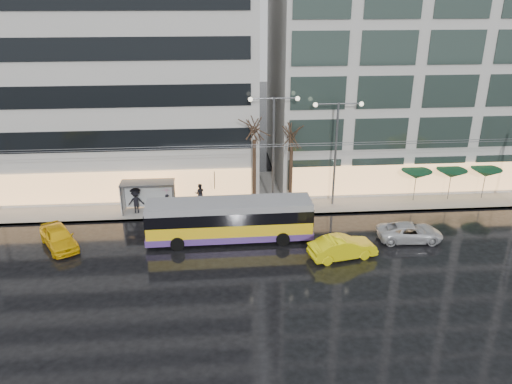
{
  "coord_description": "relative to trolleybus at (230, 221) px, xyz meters",
  "views": [
    {
      "loc": [
        -2.36,
        -26.61,
        16.83
      ],
      "look_at": [
        0.16,
        5.0,
        3.8
      ],
      "focal_mm": 35.0,
      "sensor_mm": 36.0,
      "label": 1
    }
  ],
  "objects": [
    {
      "name": "building_right",
      "position": [
        20.7,
        13.64,
        11.18
      ],
      "size": [
        32.0,
        14.0,
        25.0
      ],
      "primitive_type": "cube",
      "color": "#B4B2AC",
      "rests_on": "sidewalk"
    },
    {
      "name": "bus_shelter",
      "position": [
        -6.68,
        5.33,
        0.49
      ],
      "size": [
        4.2,
        1.6,
        2.51
      ],
      "color": "#595B60",
      "rests_on": "sidewalk"
    },
    {
      "name": "ground",
      "position": [
        1.7,
        -5.36,
        -1.47
      ],
      "size": [
        140.0,
        140.0,
        0.0
      ],
      "primitive_type": "plane",
      "color": "black",
      "rests_on": "ground"
    },
    {
      "name": "sedan_silver",
      "position": [
        12.84,
        -1.1,
        -0.83
      ],
      "size": [
        4.71,
        2.36,
        1.28
      ],
      "primitive_type": "imported",
      "rotation": [
        0.0,
        0.0,
        1.52
      ],
      "color": "silver",
      "rests_on": "ground"
    },
    {
      "name": "street_lamp_far",
      "position": [
        8.7,
        5.44,
        4.25
      ],
      "size": [
        3.96,
        0.36,
        8.53
      ],
      "color": "#595B60",
      "rests_on": "sidewalk"
    },
    {
      "name": "kerb",
      "position": [
        3.7,
        3.69,
        -1.39
      ],
      "size": [
        80.0,
        0.1,
        0.15
      ],
      "primitive_type": "cube",
      "color": "slate",
      "rests_on": "ground"
    },
    {
      "name": "catenary",
      "position": [
        2.7,
        2.58,
        2.79
      ],
      "size": [
        42.24,
        5.12,
        7.0
      ],
      "color": "#595B60",
      "rests_on": "ground"
    },
    {
      "name": "taxi_b",
      "position": [
        7.44,
        -3.15,
        -0.71
      ],
      "size": [
        4.8,
        2.5,
        1.5
      ],
      "primitive_type": "imported",
      "rotation": [
        0.0,
        0.0,
        1.78
      ],
      "color": "#FFEE0D",
      "rests_on": "ground"
    },
    {
      "name": "building_left",
      "position": [
        -14.3,
        13.64,
        9.68
      ],
      "size": [
        34.0,
        14.0,
        22.0
      ],
      "primitive_type": "cube",
      "color": "#B4B2AC",
      "rests_on": "sidewalk"
    },
    {
      "name": "street_lamp_near",
      "position": [
        3.7,
        5.44,
        4.52
      ],
      "size": [
        3.96,
        0.36,
        9.03
      ],
      "color": "#595B60",
      "rests_on": "sidewalk"
    },
    {
      "name": "pedestrian_b",
      "position": [
        -2.28,
        6.51,
        -0.47
      ],
      "size": [
        0.86,
        0.69,
        1.7
      ],
      "color": "black",
      "rests_on": "sidewalk"
    },
    {
      "name": "taxi_a",
      "position": [
        -11.91,
        -0.11,
        -0.71
      ],
      "size": [
        3.83,
        4.74,
        1.52
      ],
      "primitive_type": "imported",
      "rotation": [
        0.0,
        0.0,
        0.54
      ],
      "color": "yellow",
      "rests_on": "ground"
    },
    {
      "name": "trolleybus",
      "position": [
        0.0,
        0.0,
        0.0
      ],
      "size": [
        11.72,
        4.62,
        5.42
      ],
      "color": "yellow",
      "rests_on": "ground"
    },
    {
      "name": "pedestrian_a",
      "position": [
        -4.76,
        4.47,
        0.12
      ],
      "size": [
        1.26,
        1.27,
        2.19
      ],
      "color": "black",
      "rests_on": "sidewalk"
    },
    {
      "name": "sidewalk",
      "position": [
        3.7,
        8.64,
        -1.39
      ],
      "size": [
        80.0,
        10.0,
        0.15
      ],
      "primitive_type": "cube",
      "color": "gray",
      "rests_on": "ground"
    },
    {
      "name": "tree_a",
      "position": [
        2.2,
        5.64,
        5.62
      ],
      "size": [
        3.2,
        3.2,
        8.4
      ],
      "color": "black",
      "rests_on": "sidewalk"
    },
    {
      "name": "parasol_a",
      "position": [
        15.7,
        5.64,
        0.98
      ],
      "size": [
        2.5,
        2.5,
        2.65
      ],
      "color": "#595B60",
      "rests_on": "sidewalk"
    },
    {
      "name": "pedestrian_c",
      "position": [
        -7.28,
        4.96,
        -0.18
      ],
      "size": [
        1.3,
        0.9,
        2.11
      ],
      "color": "black",
      "rests_on": "sidewalk"
    },
    {
      "name": "tree_b",
      "position": [
        5.2,
        5.84,
        4.93
      ],
      "size": [
        3.2,
        3.2,
        7.7
      ],
      "color": "black",
      "rests_on": "sidewalk"
    },
    {
      "name": "parasol_c",
      "position": [
        21.7,
        5.64,
        0.98
      ],
      "size": [
        2.5,
        2.5,
        2.65
      ],
      "color": "#595B60",
      "rests_on": "sidewalk"
    },
    {
      "name": "parasol_b",
      "position": [
        18.7,
        5.64,
        0.98
      ],
      "size": [
        2.5,
        2.5,
        2.65
      ],
      "color": "#595B60",
      "rests_on": "sidewalk"
    }
  ]
}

